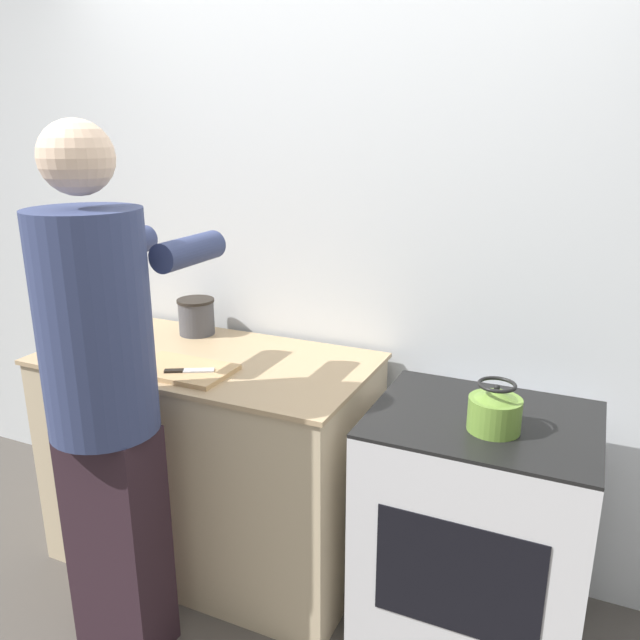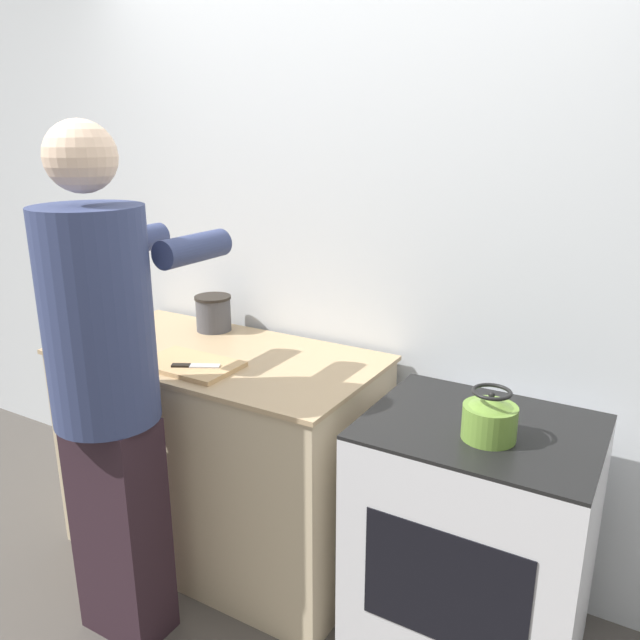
{
  "view_description": "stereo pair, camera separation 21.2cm",
  "coord_description": "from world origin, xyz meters",
  "views": [
    {
      "loc": [
        0.97,
        -1.61,
        1.79
      ],
      "look_at": [
        0.14,
        0.23,
        1.17
      ],
      "focal_mm": 35.0,
      "sensor_mm": 36.0,
      "label": 1
    },
    {
      "loc": [
        1.16,
        -1.52,
        1.79
      ],
      "look_at": [
        0.14,
        0.23,
        1.17
      ],
      "focal_mm": 35.0,
      "sensor_mm": 36.0,
      "label": 2
    }
  ],
  "objects": [
    {
      "name": "person",
      "position": [
        -0.42,
        -0.21,
        0.99
      ],
      "size": [
        0.39,
        0.63,
        1.83
      ],
      "color": "#2C1C24",
      "rests_on": "ground_plane"
    },
    {
      "name": "bowl_prep",
      "position": [
        -0.88,
        0.25,
        0.95
      ],
      "size": [
        0.13,
        0.13,
        0.06
      ],
      "color": "#9E4738",
      "rests_on": "counter"
    },
    {
      "name": "wall_back",
      "position": [
        0.0,
        0.73,
        1.3
      ],
      "size": [
        8.0,
        0.05,
        2.6
      ],
      "color": "silver",
      "rests_on": "ground_plane"
    },
    {
      "name": "ground_plane",
      "position": [
        0.0,
        0.0,
        0.0
      ],
      "size": [
        12.0,
        12.0,
        0.0
      ],
      "primitive_type": "plane",
      "color": "#4C4742"
    },
    {
      "name": "oven",
      "position": [
        0.7,
        0.3,
        0.45
      ],
      "size": [
        0.73,
        0.6,
        0.89
      ],
      "color": "silver",
      "rests_on": "ground_plane"
    },
    {
      "name": "cutting_board",
      "position": [
        -0.4,
        0.16,
        0.93
      ],
      "size": [
        0.37,
        0.24,
        0.02
      ],
      "color": "tan",
      "rests_on": "counter"
    },
    {
      "name": "kettle",
      "position": [
        0.74,
        0.22,
        0.96
      ],
      "size": [
        0.16,
        0.16,
        0.16
      ],
      "color": "olive",
      "rests_on": "oven"
    },
    {
      "name": "counter",
      "position": [
        -0.41,
        0.33,
        0.46
      ],
      "size": [
        1.33,
        0.69,
        0.92
      ],
      "color": "#C6B28E",
      "rests_on": "ground_plane"
    },
    {
      "name": "knife",
      "position": [
        -0.35,
        0.14,
        0.94
      ],
      "size": [
        0.18,
        0.11,
        0.01
      ],
      "rotation": [
        0.0,
        0.0,
        0.49
      ],
      "color": "silver",
      "rests_on": "cutting_board"
    },
    {
      "name": "canister_jar",
      "position": [
        -0.61,
        0.57,
        1.0
      ],
      "size": [
        0.16,
        0.16,
        0.16
      ],
      "color": "#4C4C51",
      "rests_on": "counter"
    }
  ]
}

